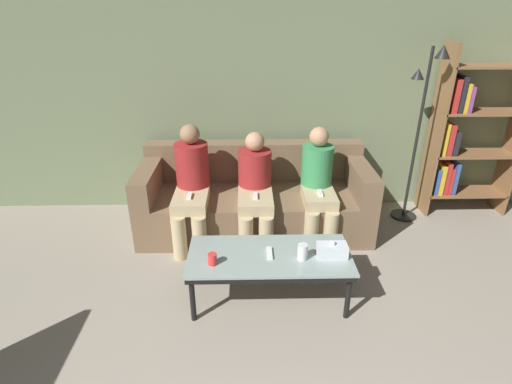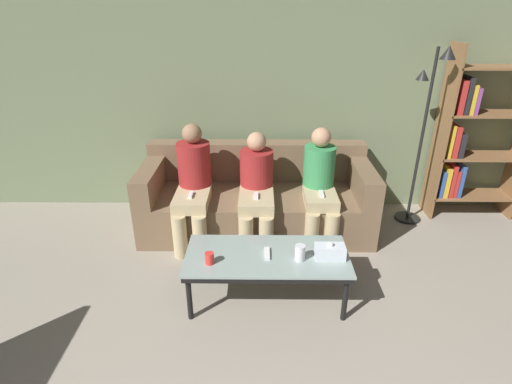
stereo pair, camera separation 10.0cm
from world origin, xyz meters
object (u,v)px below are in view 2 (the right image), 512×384
(cup_near_left, at_px, (210,258))
(tissue_box, at_px, (330,252))
(couch, at_px, (257,199))
(bookshelf, at_px, (470,139))
(coffee_table, at_px, (267,259))
(seated_person_mid_left, at_px, (256,187))
(game_remote, at_px, (267,253))
(seated_person_left_end, at_px, (193,182))
(seated_person_mid_right, at_px, (320,184))
(standing_lamp, at_px, (427,120))
(cup_near_right, at_px, (300,253))

(cup_near_left, height_order, tissue_box, tissue_box)
(couch, height_order, bookshelf, bookshelf)
(coffee_table, bearing_deg, seated_person_mid_left, 95.49)
(game_remote, distance_m, seated_person_mid_left, 0.92)
(seated_person_left_end, xyz_separation_m, seated_person_mid_right, (1.19, 0.01, -0.02))
(couch, xyz_separation_m, cup_near_left, (-0.33, -1.27, 0.15))
(couch, bearing_deg, seated_person_mid_left, -90.00)
(seated_person_mid_left, bearing_deg, game_remote, -84.51)
(coffee_table, bearing_deg, seated_person_left_end, 126.36)
(game_remote, height_order, seated_person_left_end, seated_person_left_end)
(cup_near_left, bearing_deg, seated_person_left_end, 104.46)
(cup_near_left, height_order, seated_person_mid_left, seated_person_mid_left)
(couch, distance_m, standing_lamp, 1.82)
(game_remote, relative_size, seated_person_mid_left, 0.15)
(tissue_box, height_order, bookshelf, bookshelf)
(game_remote, distance_m, bookshelf, 2.58)
(seated_person_mid_right, bearing_deg, bookshelf, 17.97)
(cup_near_left, height_order, game_remote, cup_near_left)
(cup_near_right, distance_m, seated_person_mid_right, 1.03)
(game_remote, bearing_deg, coffee_table, 0.00)
(standing_lamp, relative_size, seated_person_mid_left, 1.71)
(cup_near_right, distance_m, bookshelf, 2.42)
(seated_person_left_end, bearing_deg, game_remote, -53.64)
(tissue_box, height_order, game_remote, tissue_box)
(tissue_box, distance_m, game_remote, 0.46)
(standing_lamp, bearing_deg, seated_person_mid_right, -160.37)
(cup_near_right, height_order, game_remote, cup_near_right)
(coffee_table, bearing_deg, tissue_box, -4.18)
(cup_near_left, distance_m, bookshelf, 2.98)
(seated_person_mid_right, bearing_deg, seated_person_mid_left, -177.93)
(cup_near_left, bearing_deg, game_remote, 15.55)
(couch, distance_m, cup_near_right, 1.27)
(tissue_box, distance_m, seated_person_mid_left, 1.09)
(tissue_box, bearing_deg, seated_person_left_end, 139.93)
(tissue_box, distance_m, seated_person_left_end, 1.50)
(game_remote, xyz_separation_m, seated_person_mid_left, (-0.09, 0.91, 0.13))
(cup_near_right, distance_m, game_remote, 0.25)
(game_remote, distance_m, seated_person_mid_right, 1.07)
(tissue_box, xyz_separation_m, game_remote, (-0.46, 0.03, -0.04))
(bookshelf, height_order, seated_person_mid_right, bookshelf)
(cup_near_left, bearing_deg, bookshelf, 31.92)
(coffee_table, distance_m, cup_near_right, 0.26)
(couch, bearing_deg, game_remote, -85.65)
(couch, distance_m, game_remote, 1.16)
(coffee_table, height_order, seated_person_mid_left, seated_person_mid_left)
(seated_person_mid_left, bearing_deg, coffee_table, -84.51)
(seated_person_mid_right, bearing_deg, tissue_box, -92.82)
(coffee_table, distance_m, game_remote, 0.05)
(tissue_box, bearing_deg, seated_person_mid_left, 120.07)
(cup_near_right, height_order, bookshelf, bookshelf)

